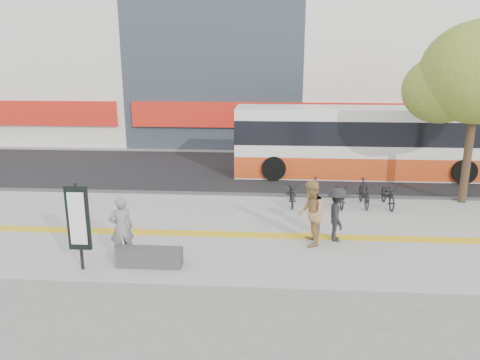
# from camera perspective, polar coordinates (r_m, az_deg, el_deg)

# --- Properties ---
(ground) EXTENTS (120.00, 120.00, 0.00)m
(ground) POSITION_cam_1_polar(r_m,az_deg,el_deg) (12.60, 2.01, -8.89)
(ground) COLOR slate
(ground) RESTS_ON ground
(sidewalk) EXTENTS (40.00, 7.00, 0.08)m
(sidewalk) POSITION_cam_1_polar(r_m,az_deg,el_deg) (13.97, 2.24, -6.25)
(sidewalk) COLOR gray
(sidewalk) RESTS_ON ground
(tactile_strip) EXTENTS (40.00, 0.45, 0.01)m
(tactile_strip) POSITION_cam_1_polar(r_m,az_deg,el_deg) (13.49, 2.17, -6.84)
(tactile_strip) COLOR yellow
(tactile_strip) RESTS_ON sidewalk
(street) EXTENTS (40.00, 8.00, 0.06)m
(street) POSITION_cam_1_polar(r_m,az_deg,el_deg) (21.14, 2.91, 1.12)
(street) COLOR black
(street) RESTS_ON ground
(curb) EXTENTS (40.00, 0.25, 0.14)m
(curb) POSITION_cam_1_polar(r_m,az_deg,el_deg) (17.27, 2.63, -1.94)
(curb) COLOR #313133
(curb) RESTS_ON ground
(bench) EXTENTS (1.60, 0.45, 0.45)m
(bench) POSITION_cam_1_polar(r_m,az_deg,el_deg) (11.76, -11.14, -9.38)
(bench) COLOR #313133
(bench) RESTS_ON sidewalk
(signboard) EXTENTS (0.55, 0.10, 2.20)m
(signboard) POSITION_cam_1_polar(r_m,az_deg,el_deg) (11.62, -19.45, -4.64)
(signboard) COLOR black
(signboard) RESTS_ON sidewalk
(street_tree) EXTENTS (4.40, 3.80, 6.31)m
(street_tree) POSITION_cam_1_polar(r_m,az_deg,el_deg) (17.70, 27.24, 11.49)
(street_tree) COLOR #332217
(street_tree) RESTS_ON sidewalk
(bus) EXTENTS (11.12, 2.64, 2.96)m
(bus) POSITION_cam_1_polar(r_m,az_deg,el_deg) (20.73, 15.09, 4.36)
(bus) COLOR silver
(bus) RESTS_ON street
(bicycle_row) EXTENTS (3.92, 1.63, 0.94)m
(bicycle_row) POSITION_cam_1_polar(r_m,az_deg,el_deg) (16.35, 12.28, -1.61)
(bicycle_row) COLOR black
(bicycle_row) RESTS_ON sidewalk
(seated_woman) EXTENTS (0.72, 0.63, 1.66)m
(seated_woman) POSITION_cam_1_polar(r_m,az_deg,el_deg) (12.09, -14.50, -5.77)
(seated_woman) COLOR black
(seated_woman) RESTS_ON sidewalk
(pedestrian_tan) EXTENTS (0.69, 0.89, 1.83)m
(pedestrian_tan) POSITION_cam_1_polar(r_m,az_deg,el_deg) (12.66, 8.76, -4.12)
(pedestrian_tan) COLOR #A07A45
(pedestrian_tan) RESTS_ON sidewalk
(pedestrian_dark) EXTENTS (0.58, 0.99, 1.53)m
(pedestrian_dark) POSITION_cam_1_polar(r_m,az_deg,el_deg) (13.16, 12.00, -4.21)
(pedestrian_dark) COLOR black
(pedestrian_dark) RESTS_ON sidewalk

